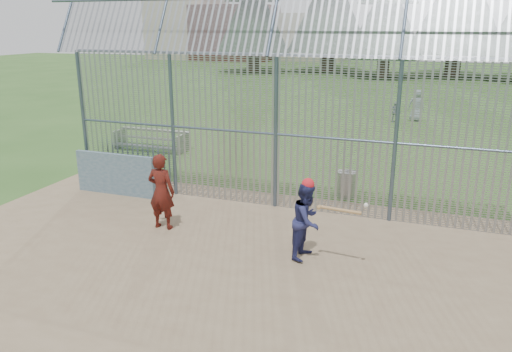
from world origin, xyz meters
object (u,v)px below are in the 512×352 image
at_px(onlooker, 161,192).
at_px(trash_can, 346,184).
at_px(dugout_wall, 115,174).
at_px(batter, 307,221).
at_px(bleacher, 151,139).

bearing_deg(onlooker, trash_can, -135.11).
distance_m(dugout_wall, batter, 6.49).
distance_m(batter, onlooker, 3.64).
bearing_deg(batter, trash_can, 6.76).
bearing_deg(dugout_wall, bleacher, 110.72).
xyz_separation_m(onlooker, bleacher, (-4.43, 6.79, -0.53)).
bearing_deg(batter, dugout_wall, 79.72).
bearing_deg(bleacher, trash_can, -20.04).
height_order(batter, bleacher, batter).
height_order(batter, trash_can, batter).
distance_m(batter, trash_can, 4.18).
relative_size(trash_can, bleacher, 0.27).
xyz_separation_m(trash_can, bleacher, (-8.17, 2.98, 0.03)).
height_order(dugout_wall, batter, batter).
height_order(dugout_wall, bleacher, dugout_wall).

